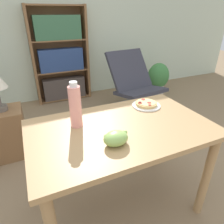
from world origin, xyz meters
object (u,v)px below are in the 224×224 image
(lounge_chair_far, at_px, (135,93))
(bookshelf, at_px, (61,58))
(pizza_on_plate, at_px, (146,104))
(potted_plant_floor, at_px, (158,78))
(drink_bottle, at_px, (75,106))
(grape_bunch, at_px, (116,138))
(side_table, at_px, (9,133))

(lounge_chair_far, bearing_deg, bookshelf, 125.98)
(pizza_on_plate, bearing_deg, potted_plant_floor, 50.55)
(pizza_on_plate, xyz_separation_m, drink_bottle, (-0.58, -0.07, 0.13))
(grape_bunch, distance_m, lounge_chair_far, 2.01)
(bookshelf, height_order, potted_plant_floor, bookshelf)
(grape_bunch, bearing_deg, side_table, 118.16)
(drink_bottle, xyz_separation_m, side_table, (-0.52, 0.94, -0.61))
(grape_bunch, bearing_deg, potted_plant_floor, 48.36)
(pizza_on_plate, distance_m, drink_bottle, 0.59)
(grape_bunch, relative_size, side_table, 0.29)
(grape_bunch, relative_size, lounge_chair_far, 0.17)
(drink_bottle, bearing_deg, pizza_on_plate, 6.97)
(pizza_on_plate, distance_m, side_table, 1.48)
(side_table, height_order, potted_plant_floor, potted_plant_floor)
(grape_bunch, height_order, drink_bottle, drink_bottle)
(pizza_on_plate, bearing_deg, lounge_chair_far, 62.23)
(lounge_chair_far, relative_size, potted_plant_floor, 1.54)
(potted_plant_floor, bearing_deg, grape_bunch, -131.64)
(bookshelf, bearing_deg, potted_plant_floor, -15.34)
(lounge_chair_far, bearing_deg, potted_plant_floor, 24.19)
(grape_bunch, distance_m, side_table, 1.49)
(pizza_on_plate, relative_size, lounge_chair_far, 0.25)
(bookshelf, distance_m, side_table, 1.64)
(grape_bunch, height_order, bookshelf, bookshelf)
(grape_bunch, distance_m, potted_plant_floor, 2.84)
(bookshelf, xyz_separation_m, potted_plant_floor, (1.66, -0.45, -0.41))
(pizza_on_plate, relative_size, bookshelf, 0.15)
(drink_bottle, relative_size, potted_plant_floor, 0.52)
(drink_bottle, height_order, potted_plant_floor, drink_bottle)
(pizza_on_plate, relative_size, potted_plant_floor, 0.39)
(drink_bottle, xyz_separation_m, potted_plant_floor, (2.00, 1.81, -0.58))
(side_table, bearing_deg, lounge_chair_far, 12.44)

